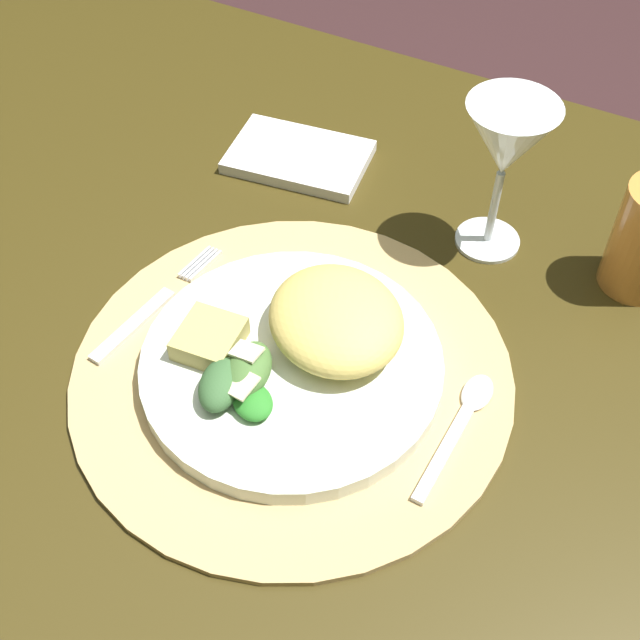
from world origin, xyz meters
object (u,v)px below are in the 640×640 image
at_px(napkin, 299,157).
at_px(wine_glass, 507,145).
at_px(spoon, 464,416).
at_px(dinner_plate, 292,365).
at_px(dining_table, 281,401).
at_px(fork, 153,307).

xyz_separation_m(napkin, wine_glass, (0.22, -0.02, 0.11)).
relative_size(spoon, napkin, 0.94).
bearing_deg(napkin, dinner_plate, -62.35).
bearing_deg(dinner_plate, dining_table, 129.72).
xyz_separation_m(dining_table, wine_glass, (0.14, 0.16, 0.27)).
relative_size(dining_table, spoon, 9.45).
height_order(dinner_plate, spoon, dinner_plate).
distance_m(fork, napkin, 0.25).
height_order(dinner_plate, wine_glass, wine_glass).
height_order(dining_table, wine_glass, wine_glass).
xyz_separation_m(fork, napkin, (0.01, 0.25, -0.00)).
relative_size(napkin, wine_glass, 0.92).
bearing_deg(napkin, dining_table, -67.68).
bearing_deg(spoon, dining_table, 167.64).
height_order(dining_table, spoon, spoon).
bearing_deg(fork, spoon, 4.16).
bearing_deg(spoon, fork, -175.84).
relative_size(dining_table, wine_glass, 8.15).
bearing_deg(napkin, fork, -92.69).
distance_m(fork, wine_glass, 0.34).
relative_size(dinner_plate, fork, 1.52).
xyz_separation_m(dinner_plate, wine_glass, (0.09, 0.23, 0.10)).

